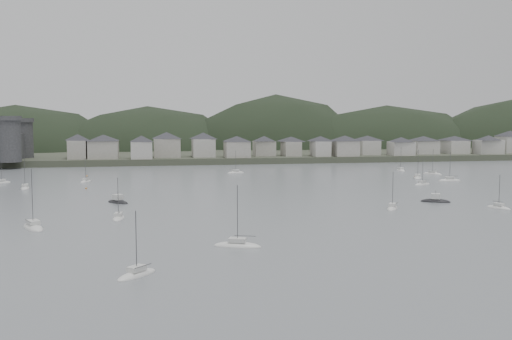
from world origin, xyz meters
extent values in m
plane|color=slate|center=(0.00, 0.00, 0.00)|extent=(900.00, 900.00, 0.00)
cube|color=#383D2D|center=(0.00, 295.00, 1.50)|extent=(900.00, 250.00, 3.00)
ellipsoid|color=black|center=(-110.87, 271.94, -10.14)|extent=(138.98, 92.48, 81.13)
ellipsoid|color=black|center=(-32.30, 272.87, -9.97)|extent=(132.08, 90.41, 79.74)
ellipsoid|color=black|center=(50.65, 272.93, -12.68)|extent=(133.88, 88.37, 101.41)
ellipsoid|color=black|center=(125.95, 267.91, -10.32)|extent=(165.81, 81.78, 82.55)
cylinder|color=#343436|center=(-92.00, 166.00, 12.00)|extent=(10.00, 10.00, 18.00)
cylinder|color=#343436|center=(-92.00, 194.00, 11.50)|extent=(10.00, 10.00, 17.00)
cube|color=#343436|center=(-92.00, 180.00, 9.00)|extent=(3.50, 30.00, 12.00)
cube|color=#9F9B91|center=(-65.00, 181.96, 7.29)|extent=(8.34, 12.91, 8.59)
pyramid|color=#2C2C32|center=(-65.00, 181.96, 13.09)|extent=(15.78, 15.78, 3.01)
cube|color=#9F9B91|center=(-53.32, 181.32, 7.18)|extent=(13.68, 13.35, 8.36)
pyramid|color=#2C2C32|center=(-53.32, 181.32, 12.82)|extent=(20.07, 20.07, 2.93)
cube|color=#B4B1A9|center=(-35.57, 176.02, 7.04)|extent=(9.78, 10.20, 8.08)
pyramid|color=#2C2C32|center=(-35.57, 176.02, 12.49)|extent=(14.83, 14.83, 2.83)
cube|color=#9F9B91|center=(-23.51, 185.65, 7.55)|extent=(12.59, 13.33, 9.09)
pyramid|color=#2C2C32|center=(-23.51, 185.65, 13.68)|extent=(19.24, 19.24, 3.18)
cube|color=#B4B1A9|center=(-5.75, 184.10, 7.43)|extent=(10.74, 12.17, 8.87)
pyramid|color=#2C2C32|center=(-5.75, 184.10, 13.42)|extent=(17.01, 17.01, 3.10)
cube|color=#9F9B91|center=(9.92, 177.53, 6.85)|extent=(11.63, 12.09, 7.69)
pyramid|color=#2C2C32|center=(9.92, 177.53, 12.04)|extent=(17.61, 17.61, 2.69)
cube|color=#9F9B91|center=(25.25, 186.19, 6.72)|extent=(10.37, 9.35, 7.44)
pyramid|color=#2C2C32|center=(25.25, 186.19, 11.74)|extent=(14.65, 14.65, 2.60)
cube|color=#9F9B91|center=(38.63, 183.79, 6.61)|extent=(8.24, 12.20, 7.22)
pyramid|color=#2C2C32|center=(38.63, 183.79, 11.48)|extent=(15.17, 15.17, 2.53)
cube|color=#B4B1A9|center=(52.50, 178.55, 6.73)|extent=(8.06, 10.91, 7.46)
pyramid|color=#2C2C32|center=(52.50, 178.55, 11.77)|extent=(14.08, 14.08, 2.61)
cube|color=#9F9B91|center=(64.81, 177.06, 6.83)|extent=(11.73, 11.78, 7.66)
pyramid|color=#2C2C32|center=(64.81, 177.06, 12.00)|extent=(17.46, 17.46, 2.68)
cube|color=#B4B1A9|center=(80.64, 186.91, 6.67)|extent=(10.19, 13.02, 7.33)
pyramid|color=#2C2C32|center=(80.64, 186.91, 11.62)|extent=(17.23, 17.23, 2.57)
cube|color=#B4B1A9|center=(95.55, 178.06, 6.44)|extent=(11.70, 9.81, 6.88)
pyramid|color=#2C2C32|center=(95.55, 178.06, 11.08)|extent=(15.97, 15.97, 2.41)
cube|color=#B4B1A9|center=(112.40, 186.91, 6.50)|extent=(12.83, 12.48, 7.00)
pyramid|color=#2C2C32|center=(112.40, 186.91, 11.22)|extent=(18.79, 18.79, 2.45)
cube|color=#B4B1A9|center=(130.73, 187.42, 6.48)|extent=(11.07, 13.50, 6.97)
pyramid|color=#2C2C32|center=(130.73, 187.42, 11.19)|extent=(18.25, 18.25, 2.44)
cube|color=#B4B1A9|center=(146.02, 179.72, 6.67)|extent=(13.75, 9.12, 7.34)
pyramid|color=#2C2C32|center=(146.02, 179.72, 11.62)|extent=(16.97, 16.97, 2.57)
cube|color=#B4B1A9|center=(162.92, 185.95, 7.53)|extent=(11.37, 11.57, 9.05)
pyramid|color=#2C2C32|center=(162.92, 185.95, 13.63)|extent=(17.03, 17.03, 3.17)
ellipsoid|color=silver|center=(-54.25, 105.79, 0.05)|extent=(4.31, 6.77, 1.29)
cube|color=silver|center=(-54.25, 105.79, 1.00)|extent=(2.16, 2.63, 0.70)
cylinder|color=#3F3F42|center=(-54.25, 105.79, 4.24)|extent=(0.12, 0.12, 8.08)
cylinder|color=#3F3F42|center=(-53.82, 104.71, 1.55)|extent=(1.17, 2.74, 0.10)
ellipsoid|color=silver|center=(71.49, 85.57, 0.05)|extent=(8.17, 3.45, 1.59)
cube|color=silver|center=(71.49, 85.57, 1.14)|extent=(2.96, 2.06, 0.70)
cylinder|color=#3F3F42|center=(71.49, 85.57, 5.16)|extent=(0.12, 0.12, 9.91)
cylinder|color=#3F3F42|center=(72.91, 85.74, 1.69)|extent=(3.56, 0.52, 0.10)
ellipsoid|color=silver|center=(77.18, 108.91, 0.05)|extent=(6.53, 7.83, 1.56)
cube|color=silver|center=(77.18, 108.91, 1.13)|extent=(2.98, 3.23, 0.70)
cylinder|color=#3F3F42|center=(77.18, 108.91, 5.08)|extent=(0.12, 0.12, 9.77)
cylinder|color=#3F3F42|center=(76.37, 107.76, 1.68)|extent=(2.10, 2.94, 0.10)
ellipsoid|color=silver|center=(71.36, 125.50, 0.05)|extent=(3.28, 7.96, 1.55)
cube|color=silver|center=(71.36, 125.50, 1.12)|extent=(1.98, 2.87, 0.70)
cylinder|color=#3F3F42|center=(71.36, 125.50, 5.04)|extent=(0.12, 0.12, 9.67)
cylinder|color=#3F3F42|center=(71.21, 126.88, 1.67)|extent=(0.47, 3.47, 0.10)
ellipsoid|color=silver|center=(56.56, 76.38, 0.05)|extent=(7.08, 4.62, 1.35)
cube|color=silver|center=(56.56, 76.38, 1.03)|extent=(2.76, 2.29, 0.70)
cylinder|color=#3F3F42|center=(56.56, 76.38, 4.43)|extent=(0.12, 0.12, 8.46)
cylinder|color=#3F3F42|center=(57.68, 75.91, 1.58)|extent=(2.85, 1.27, 0.10)
ellipsoid|color=silver|center=(-35.05, -20.00, 0.05)|extent=(6.67, 6.89, 1.45)
cube|color=silver|center=(-35.05, -20.00, 1.08)|extent=(2.91, 2.95, 0.70)
cylinder|color=#3F3F42|center=(-35.05, -20.00, 4.74)|extent=(0.12, 0.12, 9.09)
cylinder|color=#3F3F42|center=(-34.15, -20.95, 1.63)|extent=(2.31, 2.45, 0.10)
ellipsoid|color=silver|center=(51.40, 25.88, 0.05)|extent=(4.35, 6.79, 1.30)
cube|color=silver|center=(51.40, 25.88, 1.00)|extent=(2.17, 2.64, 0.70)
cylinder|color=#3F3F42|center=(51.40, 25.88, 4.25)|extent=(0.12, 0.12, 8.11)
cylinder|color=#3F3F42|center=(51.84, 26.96, 1.55)|extent=(1.18, 2.75, 0.10)
ellipsoid|color=silver|center=(-71.04, 89.72, 0.05)|extent=(3.28, 7.92, 1.54)
cube|color=silver|center=(-71.04, 89.72, 1.12)|extent=(1.97, 2.86, 0.70)
cylinder|color=#3F3F42|center=(-71.04, 89.72, 5.01)|extent=(0.12, 0.12, 9.63)
cylinder|color=#3F3F42|center=(-71.19, 88.34, 1.67)|extent=(0.47, 3.46, 0.10)
ellipsoid|color=silver|center=(-81.99, 107.50, 0.05)|extent=(6.12, 6.05, 1.30)
cube|color=silver|center=(-81.99, 107.50, 1.00)|extent=(2.64, 2.62, 0.70)
cylinder|color=#3F3F42|center=(-81.99, 107.50, 4.28)|extent=(0.12, 0.12, 8.15)
cylinder|color=#3F3F42|center=(-82.83, 108.32, 1.55)|extent=(2.17, 2.12, 0.10)
ellipsoid|color=silver|center=(-39.70, 27.95, 0.05)|extent=(3.07, 7.37, 1.43)
cube|color=silver|center=(-39.70, 27.95, 1.07)|extent=(1.84, 2.66, 0.70)
cylinder|color=#3F3F42|center=(-39.70, 27.95, 4.67)|extent=(0.12, 0.12, 8.95)
cylinder|color=#3F3F42|center=(-39.56, 26.67, 1.62)|extent=(0.46, 3.21, 0.10)
ellipsoid|color=silver|center=(64.67, 96.29, 0.05)|extent=(6.27, 8.49, 1.65)
cube|color=silver|center=(64.67, 96.29, 1.17)|extent=(2.97, 3.40, 0.70)
cylinder|color=#3F3F42|center=(64.67, 96.29, 5.35)|extent=(0.12, 0.12, 10.30)
cylinder|color=#3F3F42|center=(63.95, 97.59, 1.72)|extent=(1.87, 3.30, 0.10)
ellipsoid|color=silver|center=(25.37, 29.93, 0.05)|extent=(5.70, 7.29, 1.43)
cube|color=silver|center=(25.37, 29.93, 1.07)|extent=(2.65, 2.96, 0.70)
cylinder|color=#3F3F42|center=(25.37, 29.93, 4.67)|extent=(0.12, 0.12, 8.94)
cylinder|color=#3F3F42|center=(26.05, 28.84, 1.62)|extent=(1.78, 2.79, 0.10)
ellipsoid|color=silver|center=(1.83, 128.66, 0.05)|extent=(7.48, 3.99, 1.43)
cube|color=silver|center=(1.83, 128.66, 1.06)|extent=(2.81, 2.14, 0.70)
cylinder|color=#3F3F42|center=(1.83, 128.66, 4.66)|extent=(0.12, 0.12, 8.93)
cylinder|color=#3F3F42|center=(0.59, 128.98, 1.61)|extent=(3.14, 0.89, 0.10)
ellipsoid|color=silver|center=(-18.24, -4.26, 0.05)|extent=(8.79, 5.59, 1.68)
cube|color=silver|center=(-18.24, -4.26, 1.19)|extent=(3.41, 2.80, 0.70)
cylinder|color=#3F3F42|center=(-18.24, -4.26, 5.44)|extent=(0.12, 0.12, 10.49)
cylinder|color=#3F3F42|center=(-16.83, -3.70, 1.74)|extent=(3.55, 1.49, 0.10)
ellipsoid|color=silver|center=(-56.05, 19.86, 0.05)|extent=(6.68, 9.91, 1.90)
cube|color=silver|center=(-56.05, 19.86, 1.30)|extent=(3.27, 3.89, 0.70)
cylinder|color=#3F3F42|center=(-56.05, 19.86, 6.14)|extent=(0.12, 0.12, 11.88)
cylinder|color=#3F3F42|center=(-56.76, 18.30, 1.85)|extent=(1.85, 3.94, 0.10)
ellipsoid|color=black|center=(41.49, 38.94, 0.05)|extent=(8.05, 5.95, 1.68)
cube|color=silver|center=(41.49, 38.94, 1.54)|extent=(3.02, 2.95, 1.40)
cylinder|color=#3F3F42|center=(41.49, 38.94, 2.44)|extent=(0.10, 0.10, 1.20)
ellipsoid|color=black|center=(-40.97, 53.02, 0.05)|extent=(6.91, 7.42, 1.64)
cube|color=silver|center=(-40.97, 53.02, 1.52)|extent=(3.05, 3.06, 1.40)
cylinder|color=#3F3F42|center=(-40.97, 53.02, 2.42)|extent=(0.10, 0.10, 1.20)
sphere|color=#BC7D3E|center=(65.08, 99.14, 0.15)|extent=(0.70, 0.70, 0.70)
sphere|color=#BC7D3E|center=(-55.79, 125.94, 0.15)|extent=(0.70, 0.70, 0.70)
sphere|color=#BC7D3E|center=(-52.15, 85.50, 0.15)|extent=(0.70, 0.70, 0.70)
camera|label=1|loc=(-33.44, -101.82, 22.17)|focal=40.82mm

